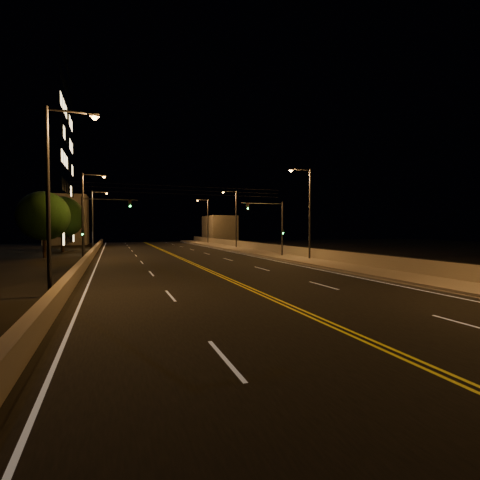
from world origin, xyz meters
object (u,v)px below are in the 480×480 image
object	(u,v)px
traffic_signal_left	(94,222)
tree_0	(44,216)
streetlight_5	(86,210)
streetlight_4	(54,188)
streetlight_3	(207,218)
streetlight_6	(94,216)
tree_1	(62,217)
tree_2	(62,218)
traffic_signal_right	(274,223)
streetlight_2	(235,216)
streetlight_1	(307,208)

from	to	relation	value
traffic_signal_left	tree_0	distance (m)	11.20
streetlight_5	streetlight_4	bearing A→B (deg)	-90.00
streetlight_3	traffic_signal_left	world-z (taller)	streetlight_3
streetlight_6	tree_1	xyz separation A→B (m)	(-3.88, -6.84, -0.47)
tree_2	traffic_signal_left	bearing A→B (deg)	-77.09
streetlight_3	streetlight_6	bearing A→B (deg)	-155.82
streetlight_4	traffic_signal_right	world-z (taller)	streetlight_4
streetlight_5	traffic_signal_left	distance (m)	6.63
streetlight_6	tree_1	size ratio (longest dim) A/B	1.20
streetlight_4	streetlight_5	world-z (taller)	same
streetlight_4	streetlight_6	distance (m)	42.00
streetlight_5	streetlight_3	bearing A→B (deg)	53.85
tree_1	streetlight_3	bearing A→B (deg)	33.03
streetlight_5	tree_1	bearing A→B (deg)	106.76
tree_2	tree_1	bearing A→B (deg)	-82.56
streetlight_2	streetlight_5	distance (m)	24.36
streetlight_6	streetlight_5	bearing A→B (deg)	-90.00
streetlight_3	streetlight_5	bearing A→B (deg)	-126.15
traffic_signal_right	tree_0	bearing A→B (deg)	158.66
streetlight_2	streetlight_6	world-z (taller)	same
traffic_signal_right	tree_0	size ratio (longest dim) A/B	0.83
streetlight_1	streetlight_2	bearing A→B (deg)	90.00
streetlight_6	tree_1	distance (m)	7.88
streetlight_1	tree_1	xyz separation A→B (m)	(-25.34, 23.84, -0.47)
tree_1	streetlight_2	bearing A→B (deg)	-3.06
streetlight_1	tree_0	size ratio (longest dim) A/B	1.24
tree_0	tree_2	bearing A→B (deg)	90.10
streetlight_6	tree_1	bearing A→B (deg)	-119.57
streetlight_1	traffic_signal_right	xyz separation A→B (m)	(-1.51, 4.56, -1.45)
tree_0	tree_2	world-z (taller)	tree_2
streetlight_2	streetlight_3	xyz separation A→B (m)	(0.00, 17.83, 0.00)
streetlight_4	streetlight_6	size ratio (longest dim) A/B	1.00
tree_0	streetlight_4	bearing A→B (deg)	-79.74
streetlight_1	traffic_signal_left	distance (m)	20.91
streetlight_1	streetlight_5	world-z (taller)	same
streetlight_6	traffic_signal_left	xyz separation A→B (m)	(1.11, -26.12, -1.45)
streetlight_2	traffic_signal_right	size ratio (longest dim) A/B	1.49
streetlight_3	streetlight_6	world-z (taller)	same
streetlight_2	tree_0	world-z (taller)	streetlight_2
tree_2	streetlight_6	bearing A→B (deg)	12.71
streetlight_1	tree_2	distance (m)	39.49
streetlight_5	tree_2	size ratio (longest dim) A/B	1.18
streetlight_1	tree_0	bearing A→B (deg)	151.50
streetlight_2	tree_1	distance (m)	25.38
streetlight_6	traffic_signal_left	bearing A→B (deg)	-87.58
streetlight_3	traffic_signal_left	distance (m)	41.17
streetlight_5	traffic_signal_left	xyz separation A→B (m)	(1.11, -6.38, -1.45)
streetlight_6	traffic_signal_right	world-z (taller)	streetlight_6
streetlight_5	tree_2	world-z (taller)	streetlight_5
streetlight_2	traffic_signal_left	size ratio (longest dim) A/B	1.49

